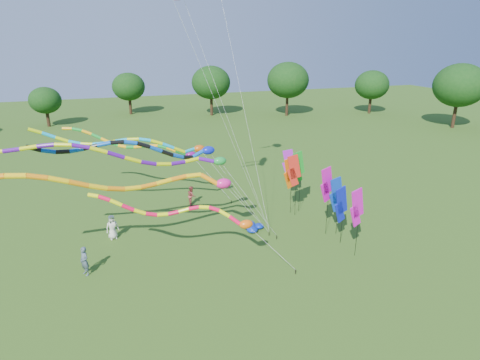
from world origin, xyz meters
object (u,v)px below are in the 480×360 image
object	(u,v)px
person_b	(84,261)
blue_nylon_heap	(256,226)
tube_kite_orange	(141,182)
person_c	(192,196)
person_a	(112,227)
tube_kite_red	(191,214)

from	to	relation	value
person_b	blue_nylon_heap	bearing A→B (deg)	69.14
tube_kite_orange	person_c	xyz separation A→B (m)	(4.46, 7.73, -4.31)
tube_kite_orange	person_c	world-z (taller)	tube_kite_orange
blue_nylon_heap	person_c	xyz separation A→B (m)	(-3.41, 5.82, 0.60)
person_a	blue_nylon_heap	bearing A→B (deg)	-24.60
tube_kite_red	person_a	world-z (taller)	tube_kite_red
person_c	tube_kite_red	bearing A→B (deg)	171.86
tube_kite_orange	person_c	size ratio (longest dim) A/B	10.27
tube_kite_red	person_a	distance (m)	7.55
person_b	person_c	xyz separation A→B (m)	(8.01, 8.19, -0.08)
tube_kite_orange	person_a	bearing A→B (deg)	113.21
tube_kite_orange	person_b	xyz separation A→B (m)	(-3.55, -0.46, -4.23)
blue_nylon_heap	person_c	world-z (taller)	person_c
tube_kite_red	person_b	xyz separation A→B (m)	(-5.97, 1.44, -2.70)
tube_kite_orange	blue_nylon_heap	distance (m)	9.47
blue_nylon_heap	person_c	size ratio (longest dim) A/B	1.00
person_a	person_b	world-z (taller)	person_b
tube_kite_red	blue_nylon_heap	world-z (taller)	tube_kite_red
tube_kite_red	blue_nylon_heap	size ratio (longest dim) A/B	6.64
person_b	person_c	size ratio (longest dim) A/B	1.09
tube_kite_red	blue_nylon_heap	bearing A→B (deg)	58.25
tube_kite_red	person_b	bearing A→B (deg)	-170.31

